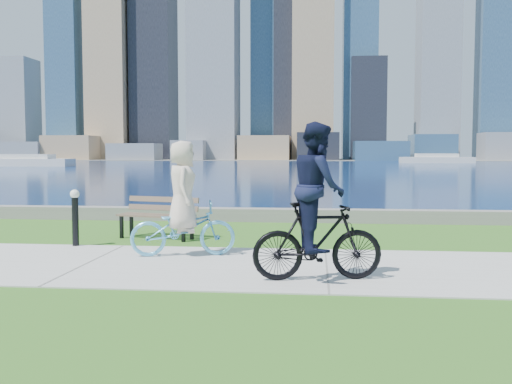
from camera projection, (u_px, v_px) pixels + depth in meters
ground at (327, 269)px, 9.22m from camera, size 320.00×320.00×0.00m
concrete_path at (327, 268)px, 9.22m from camera, size 80.00×3.50×0.02m
seawall at (323, 216)px, 15.35m from camera, size 90.00×0.50×0.35m
bay_water at (318, 165)px, 80.64m from camera, size 320.00×131.00×0.01m
far_shore at (317, 160)px, 138.17m from camera, size 320.00×30.00×0.12m
city_skyline at (307, 56)px, 136.19m from camera, size 173.33×24.30×76.00m
ferry_near at (27, 161)px, 75.65m from camera, size 11.95×3.41×1.62m
ferry_far at (436, 159)px, 98.30m from camera, size 12.23×3.50×1.66m
park_bench at (159, 213)px, 12.45m from camera, size 1.83×1.01×0.90m
bollard_lamp at (75, 214)px, 11.32m from camera, size 0.18×0.18×1.14m
cyclist_woman at (183, 213)px, 10.22m from camera, size 1.07×1.98×2.07m
cyclist_man at (318, 214)px, 8.24m from camera, size 0.87×1.96×2.30m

